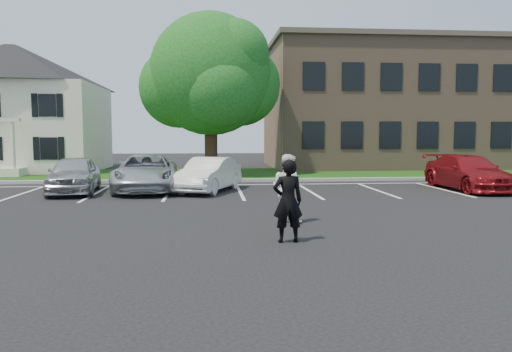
{
  "coord_description": "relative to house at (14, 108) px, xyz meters",
  "views": [
    {
      "loc": [
        -1.16,
        -11.67,
        2.37
      ],
      "look_at": [
        0.0,
        1.0,
        1.25
      ],
      "focal_mm": 35.0,
      "sensor_mm": 36.0,
      "label": 1
    }
  ],
  "objects": [
    {
      "name": "office_building",
      "position": [
        27.0,
        2.02,
        0.33
      ],
      "size": [
        22.4,
        10.4,
        8.3
      ],
      "color": "#8A6D55",
      "rests_on": "ground"
    },
    {
      "name": "stall_lines",
      "position": [
        14.4,
        -11.02,
        -3.82
      ],
      "size": [
        34.0,
        5.36,
        0.01
      ],
      "color": "silver",
      "rests_on": "ground"
    },
    {
      "name": "tree",
      "position": [
        11.96,
        -4.07,
        1.52
      ],
      "size": [
        7.8,
        7.2,
        8.8
      ],
      "color": "black",
      "rests_on": "ground"
    },
    {
      "name": "house",
      "position": [
        0.0,
        0.0,
        0.0
      ],
      "size": [
        10.3,
        9.22,
        7.6
      ],
      "color": "beige",
      "rests_on": "ground"
    },
    {
      "name": "car_silver_minivan",
      "position": [
        9.25,
        -11.29,
        -3.09
      ],
      "size": [
        2.79,
        5.46,
        1.47
      ],
      "primitive_type": "imported",
      "rotation": [
        0.0,
        0.0,
        0.07
      ],
      "color": "#B8BABF",
      "rests_on": "ground"
    },
    {
      "name": "man_black_suit",
      "position": [
        13.49,
        -21.14,
        -2.93
      ],
      "size": [
        0.68,
        0.48,
        1.79
      ],
      "primitive_type": "imported",
      "rotation": [
        0.0,
        0.0,
        3.22
      ],
      "color": "black",
      "rests_on": "ground"
    },
    {
      "name": "car_white_sedan",
      "position": [
        11.77,
        -11.72,
        -3.15
      ],
      "size": [
        2.83,
        4.38,
        1.36
      ],
      "primitive_type": "imported",
      "rotation": [
        0.0,
        0.0,
        -0.37
      ],
      "color": "silver",
      "rests_on": "ground"
    },
    {
      "name": "curb",
      "position": [
        13.0,
        -7.97,
        -3.75
      ],
      "size": [
        40.0,
        0.3,
        0.15
      ],
      "primitive_type": "cube",
      "color": "gray",
      "rests_on": "ground"
    },
    {
      "name": "grass_strip",
      "position": [
        13.0,
        -3.97,
        -3.79
      ],
      "size": [
        44.0,
        8.0,
        0.08
      ],
      "primitive_type": "cube",
      "color": "#1D3F0D",
      "rests_on": "ground"
    },
    {
      "name": "ground_plane",
      "position": [
        13.0,
        -19.97,
        -3.83
      ],
      "size": [
        90.0,
        90.0,
        0.0
      ],
      "primitive_type": "plane",
      "color": "black",
      "rests_on": "ground"
    },
    {
      "name": "man_white_shirt",
      "position": [
        13.83,
        -18.8,
        -2.93
      ],
      "size": [
        1.11,
        1.09,
        1.8
      ],
      "primitive_type": "imported",
      "rotation": [
        0.0,
        0.0,
        2.42
      ],
      "color": "white",
      "rests_on": "ground"
    },
    {
      "name": "car_silver_west",
      "position": [
        6.54,
        -11.71,
        -3.1
      ],
      "size": [
        2.21,
        4.47,
        1.46
      ],
      "primitive_type": "imported",
      "rotation": [
        0.0,
        0.0,
        0.11
      ],
      "color": "#B5B5BA",
      "rests_on": "ground"
    },
    {
      "name": "car_red_compact",
      "position": [
        22.42,
        -12.06,
        -3.12
      ],
      "size": [
        2.16,
        4.97,
        1.42
      ],
      "primitive_type": "imported",
      "rotation": [
        0.0,
        0.0,
        0.03
      ],
      "color": "maroon",
      "rests_on": "ground"
    }
  ]
}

